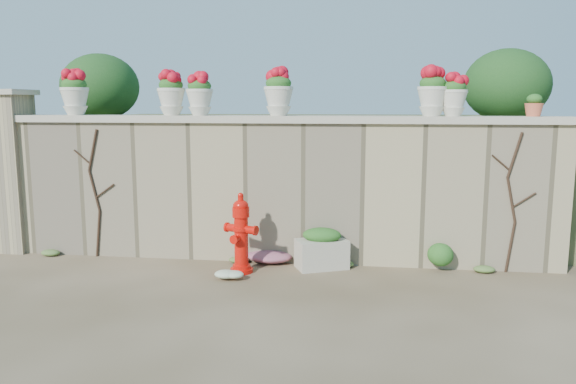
# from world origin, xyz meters

# --- Properties ---
(ground) EXTENTS (80.00, 80.00, 0.00)m
(ground) POSITION_xyz_m (0.00, 0.00, 0.00)
(ground) COLOR #463823
(ground) RESTS_ON ground
(stone_wall) EXTENTS (8.00, 0.40, 2.00)m
(stone_wall) POSITION_xyz_m (0.00, 1.80, 1.00)
(stone_wall) COLOR #978965
(stone_wall) RESTS_ON ground
(wall_cap) EXTENTS (8.10, 0.52, 0.10)m
(wall_cap) POSITION_xyz_m (0.00, 1.80, 2.05)
(wall_cap) COLOR beige
(wall_cap) RESTS_ON stone_wall
(gate_pillar) EXTENTS (0.72, 0.72, 2.48)m
(gate_pillar) POSITION_xyz_m (-4.15, 1.80, 1.26)
(gate_pillar) COLOR #978965
(gate_pillar) RESTS_ON ground
(raised_fill) EXTENTS (9.00, 6.00, 2.00)m
(raised_fill) POSITION_xyz_m (0.00, 5.00, 1.00)
(raised_fill) COLOR #384C23
(raised_fill) RESTS_ON ground
(back_shrub_left) EXTENTS (1.30, 1.30, 1.10)m
(back_shrub_left) POSITION_xyz_m (-3.20, 3.00, 2.55)
(back_shrub_left) COLOR #143814
(back_shrub_left) RESTS_ON raised_fill
(back_shrub_right) EXTENTS (1.30, 1.30, 1.10)m
(back_shrub_right) POSITION_xyz_m (3.40, 3.00, 2.55)
(back_shrub_right) COLOR #143814
(back_shrub_right) RESTS_ON raised_fill
(vine_left) EXTENTS (0.60, 0.04, 1.91)m
(vine_left) POSITION_xyz_m (-2.67, 1.58, 0.99)
(vine_left) COLOR black
(vine_left) RESTS_ON ground
(vine_right) EXTENTS (0.60, 0.04, 1.91)m
(vine_right) POSITION_xyz_m (3.23, 1.58, 0.99)
(vine_right) COLOR black
(vine_right) RESTS_ON ground
(fire_hydrant) EXTENTS (0.47, 0.34, 1.09)m
(fire_hydrant) POSITION_xyz_m (-0.37, 1.08, 0.55)
(fire_hydrant) COLOR red
(fire_hydrant) RESTS_ON ground
(planter_box) EXTENTS (0.79, 0.64, 0.57)m
(planter_box) POSITION_xyz_m (0.70, 1.43, 0.27)
(planter_box) COLOR beige
(planter_box) RESTS_ON ground
(green_shrub) EXTENTS (0.56, 0.51, 0.53)m
(green_shrub) POSITION_xyz_m (2.29, 1.51, 0.27)
(green_shrub) COLOR #1E5119
(green_shrub) RESTS_ON ground
(magenta_clump) EXTENTS (0.81, 0.54, 0.22)m
(magenta_clump) POSITION_xyz_m (-0.14, 1.55, 0.11)
(magenta_clump) COLOR #CF298D
(magenta_clump) RESTS_ON ground
(white_flowers) EXTENTS (0.47, 0.38, 0.17)m
(white_flowers) POSITION_xyz_m (-0.48, 0.72, 0.08)
(white_flowers) COLOR white
(white_flowers) RESTS_ON ground
(urn_pot_0) EXTENTS (0.42, 0.42, 0.65)m
(urn_pot_0) POSITION_xyz_m (-3.02, 1.80, 2.42)
(urn_pot_0) COLOR beige
(urn_pot_0) RESTS_ON wall_cap
(urn_pot_1) EXTENTS (0.40, 0.40, 0.63)m
(urn_pot_1) POSITION_xyz_m (-1.54, 1.80, 2.41)
(urn_pot_1) COLOR beige
(urn_pot_1) RESTS_ON wall_cap
(urn_pot_2) EXTENTS (0.39, 0.39, 0.61)m
(urn_pot_2) POSITION_xyz_m (-1.11, 1.80, 2.40)
(urn_pot_2) COLOR beige
(urn_pot_2) RESTS_ON wall_cap
(urn_pot_3) EXTENTS (0.42, 0.42, 0.66)m
(urn_pot_3) POSITION_xyz_m (0.04, 1.80, 2.42)
(urn_pot_3) COLOR beige
(urn_pot_3) RESTS_ON wall_cap
(urn_pot_4) EXTENTS (0.41, 0.41, 0.64)m
(urn_pot_4) POSITION_xyz_m (2.15, 1.80, 2.42)
(urn_pot_4) COLOR beige
(urn_pot_4) RESTS_ON wall_cap
(urn_pot_5) EXTENTS (0.37, 0.37, 0.57)m
(urn_pot_5) POSITION_xyz_m (2.44, 1.80, 2.38)
(urn_pot_5) COLOR beige
(urn_pot_5) RESTS_ON wall_cap
(terracotta_pot) EXTENTS (0.24, 0.24, 0.29)m
(terracotta_pot) POSITION_xyz_m (3.48, 1.80, 2.23)
(terracotta_pot) COLOR #C75C3D
(terracotta_pot) RESTS_ON wall_cap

